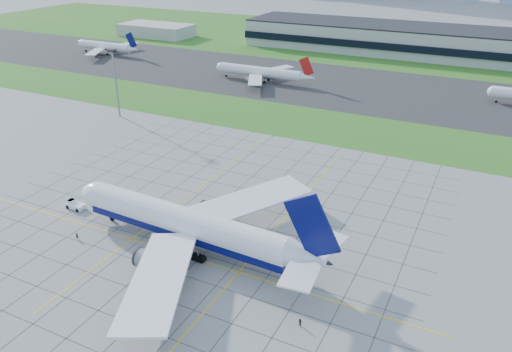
{
  "coord_description": "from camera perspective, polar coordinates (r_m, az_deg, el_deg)",
  "views": [
    {
      "loc": [
        58.75,
        -76.08,
        63.14
      ],
      "look_at": [
        7.24,
        27.78,
        7.0
      ],
      "focal_mm": 35.0,
      "sensor_mm": 36.0,
      "label": 1
    }
  ],
  "objects": [
    {
      "name": "terminal",
      "position": [
        311.46,
        23.18,
        13.63
      ],
      "size": [
        260.0,
        43.0,
        15.8
      ],
      "color": "#B7B7B2",
      "rests_on": "ground"
    },
    {
      "name": "grass_far",
      "position": [
        342.13,
        16.55,
        14.19
      ],
      "size": [
        700.0,
        145.0,
        0.04
      ],
      "primitive_type": "cube",
      "color": "#2E6E1F",
      "rests_on": "ground"
    },
    {
      "name": "crew_near",
      "position": [
        122.46,
        -19.77,
        -6.48
      ],
      "size": [
        0.51,
        0.66,
        1.6
      ],
      "primitive_type": "imported",
      "rotation": [
        0.0,
        0.0,
        1.33
      ],
      "color": "black",
      "rests_on": "ground"
    },
    {
      "name": "crew_far",
      "position": [
        93.05,
        5.03,
        -16.34
      ],
      "size": [
        0.99,
        0.98,
        1.61
      ],
      "primitive_type": "imported",
      "rotation": [
        0.0,
        0.0,
        -0.71
      ],
      "color": "black",
      "rests_on": "ground"
    },
    {
      "name": "ground",
      "position": [
        115.01,
        -9.51,
        -7.87
      ],
      "size": [
        1400.0,
        1400.0,
        0.0
      ],
      "primitive_type": "plane",
      "color": "gray",
      "rests_on": "ground"
    },
    {
      "name": "airliner",
      "position": [
        111.29,
        -7.84,
        -5.49
      ],
      "size": [
        66.54,
        67.33,
        20.93
      ],
      "rotation": [
        0.0,
        0.0,
        -0.05
      ],
      "color": "white",
      "rests_on": "ground"
    },
    {
      "name": "light_mast",
      "position": [
        196.69,
        -15.83,
        11.07
      ],
      "size": [
        2.5,
        2.5,
        25.6
      ],
      "color": "gray",
      "rests_on": "ground"
    },
    {
      "name": "grass_median",
      "position": [
        187.13,
        6.53,
        5.96
      ],
      "size": [
        700.0,
        35.0,
        0.04
      ],
      "primitive_type": "cube",
      "color": "#2E6E1F",
      "rests_on": "ground"
    },
    {
      "name": "distant_jet_1",
      "position": [
        241.9,
        0.59,
        11.81
      ],
      "size": [
        48.13,
        42.66,
        14.08
      ],
      "color": "white",
      "rests_on": "ground"
    },
    {
      "name": "asphalt_taxiway",
      "position": [
        237.3,
        11.25,
        9.93
      ],
      "size": [
        700.0,
        75.0,
        0.04
      ],
      "primitive_type": "cube",
      "color": "#383838",
      "rests_on": "ground"
    },
    {
      "name": "apron_markings",
      "position": [
        122.41,
        -6.37,
        -5.38
      ],
      "size": [
        120.0,
        130.0,
        0.03
      ],
      "color": "#474744",
      "rests_on": "ground"
    },
    {
      "name": "pushback_tug",
      "position": [
        135.79,
        -19.99,
        -3.12
      ],
      "size": [
        7.81,
        2.94,
        2.16
      ],
      "rotation": [
        0.0,
        0.0,
        -0.05
      ],
      "color": "white",
      "rests_on": "ground"
    },
    {
      "name": "distant_jet_0",
      "position": [
        313.62,
        -16.77,
        14.01
      ],
      "size": [
        41.22,
        42.66,
        14.08
      ],
      "color": "white",
      "rests_on": "ground"
    },
    {
      "name": "service_block",
      "position": [
        364.96,
        -11.32,
        16.04
      ],
      "size": [
        50.0,
        25.0,
        8.0
      ],
      "primitive_type": "cube",
      "color": "#B7B7B2",
      "rests_on": "ground"
    }
  ]
}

